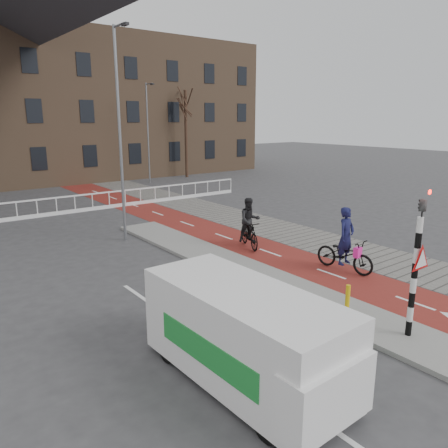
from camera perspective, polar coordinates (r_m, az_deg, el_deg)
ground at (r=13.05m, az=16.50°, el=-10.11°), size 120.00×120.00×0.00m
bike_lane at (r=20.95m, az=-3.37°, el=-0.49°), size 2.50×60.00×0.01m
sidewalk at (r=22.59m, az=2.52°, el=0.57°), size 3.00×60.00×0.01m
curb_island at (r=15.07m, az=2.53°, el=-6.01°), size 1.80×16.00×0.12m
traffic_signal at (r=10.89m, az=23.89°, el=-4.36°), size 0.80×0.80×3.68m
bollard at (r=12.07m, az=15.83°, el=-9.42°), size 0.12×0.12×0.78m
cyclist_near at (r=15.51m, az=15.54°, el=-3.25°), size 0.97×2.23×2.22m
cyclist_far at (r=17.58m, az=3.33°, el=-0.43°), size 1.18×1.97×2.03m
van at (r=8.82m, az=2.57°, el=-14.17°), size 1.92×4.56×1.94m
railing at (r=24.82m, az=-25.40°, el=1.15°), size 28.00×0.10×0.99m
tree_right at (r=38.78m, az=-4.97°, el=11.58°), size 0.27×0.27×7.42m
streetlight_near at (r=18.61m, az=-13.43°, el=10.81°), size 0.12×0.12×8.63m
streetlight_right at (r=35.50m, az=-9.90°, el=11.48°), size 0.12×0.12×7.72m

